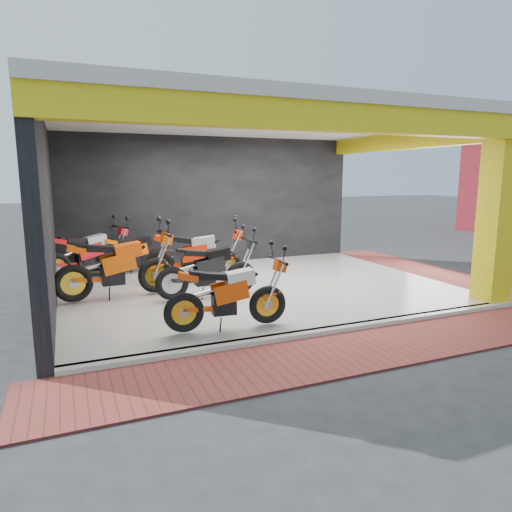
# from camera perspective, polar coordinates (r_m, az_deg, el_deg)

# --- Properties ---
(ground) EXTENTS (80.00, 80.00, 0.00)m
(ground) POSITION_cam_1_polar(r_m,az_deg,el_deg) (8.24, 5.51, -7.45)
(ground) COLOR #2D2D30
(ground) RESTS_ON ground
(showroom_floor) EXTENTS (8.00, 6.00, 0.10)m
(showroom_floor) POSITION_cam_1_polar(r_m,az_deg,el_deg) (9.97, 0.07, -4.02)
(showroom_floor) COLOR white
(showroom_floor) RESTS_ON ground
(showroom_ceiling) EXTENTS (8.40, 6.40, 0.20)m
(showroom_ceiling) POSITION_cam_1_polar(r_m,az_deg,el_deg) (9.74, 0.07, 16.70)
(showroom_ceiling) COLOR beige
(showroom_ceiling) RESTS_ON corner_column
(back_wall) EXTENTS (8.20, 0.20, 3.50)m
(back_wall) POSITION_cam_1_polar(r_m,az_deg,el_deg) (12.60, -5.44, 6.70)
(back_wall) COLOR black
(back_wall) RESTS_ON ground
(left_wall) EXTENTS (0.20, 6.20, 3.50)m
(left_wall) POSITION_cam_1_polar(r_m,az_deg,el_deg) (8.95, -25.00, 4.49)
(left_wall) COLOR black
(left_wall) RESTS_ON ground
(corner_column) EXTENTS (0.50, 0.50, 3.50)m
(corner_column) POSITION_cam_1_polar(r_m,az_deg,el_deg) (9.73, 27.86, 4.64)
(corner_column) COLOR gold
(corner_column) RESTS_ON ground
(header_beam_front) EXTENTS (8.40, 0.30, 0.40)m
(header_beam_front) POSITION_cam_1_polar(r_m,az_deg,el_deg) (7.05, 9.99, 16.66)
(header_beam_front) COLOR gold
(header_beam_front) RESTS_ON corner_column
(header_beam_right) EXTENTS (0.30, 6.40, 0.40)m
(header_beam_right) POSITION_cam_1_polar(r_m,az_deg,el_deg) (11.84, 18.75, 13.53)
(header_beam_right) COLOR gold
(header_beam_right) RESTS_ON corner_column
(floor_kerb) EXTENTS (8.00, 0.20, 0.10)m
(floor_kerb) POSITION_cam_1_polar(r_m,az_deg,el_deg) (7.39, 9.31, -9.21)
(floor_kerb) COLOR white
(floor_kerb) RESTS_ON ground
(paver_front) EXTENTS (9.00, 1.40, 0.03)m
(paver_front) POSITION_cam_1_polar(r_m,az_deg,el_deg) (6.80, 12.85, -11.38)
(paver_front) COLOR maroon
(paver_front) RESTS_ON ground
(paver_right) EXTENTS (1.40, 7.00, 0.03)m
(paver_right) POSITION_cam_1_polar(r_m,az_deg,el_deg) (12.59, 20.65, -1.87)
(paver_right) COLOR maroon
(paver_right) RESTS_ON ground
(moto_hero) EXTENTS (2.12, 0.92, 1.26)m
(moto_hero) POSITION_cam_1_polar(r_m,az_deg,el_deg) (7.25, 1.46, -3.82)
(moto_hero) COLOR #E34409
(moto_hero) RESTS_ON showroom_floor
(moto_row_a) EXTENTS (2.49, 1.66, 1.43)m
(moto_row_a) POSITION_cam_1_polar(r_m,az_deg,el_deg) (10.15, -3.61, 0.61)
(moto_row_a) COLOR #F1310A
(moto_row_a) RESTS_ON showroom_floor
(moto_row_b) EXTENTS (2.16, 0.81, 1.32)m
(moto_row_b) POSITION_cam_1_polar(r_m,az_deg,el_deg) (9.15, -1.94, -0.75)
(moto_row_b) COLOR black
(moto_row_b) RESTS_ON showroom_floor
(moto_row_c) EXTENTS (2.47, 1.07, 1.47)m
(moto_row_c) POSITION_cam_1_polar(r_m,az_deg,el_deg) (9.36, -12.49, -0.27)
(moto_row_c) COLOR #EE580A
(moto_row_c) RESTS_ON showroom_floor
(moto_row_d) EXTENTS (2.03, 1.05, 1.18)m
(moto_row_d) POSITION_cam_1_polar(r_m,az_deg,el_deg) (11.74, -12.04, 1.09)
(moto_row_d) COLOR #E35F09
(moto_row_d) RESTS_ON showroom_floor
(moto_row_e) EXTENTS (2.37, 1.63, 1.36)m
(moto_row_e) POSITION_cam_1_polar(r_m,az_deg,el_deg) (11.58, -17.21, 1.18)
(moto_row_e) COLOR red
(moto_row_e) RESTS_ON showroom_floor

